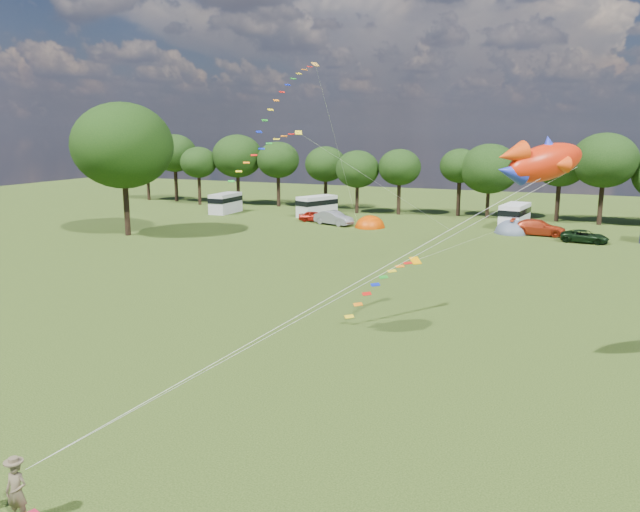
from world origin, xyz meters
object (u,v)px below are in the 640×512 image
at_px(campervan_c, 515,215).
at_px(big_tree, 123,146).
at_px(campervan_a, 226,202).
at_px(kite_flyer, 17,492).
at_px(car_a, 314,216).
at_px(fish_kite, 539,162).
at_px(tent_orange, 370,227).
at_px(car_c, 538,228).
at_px(car_d, 585,236).
at_px(campervan_b, 317,206).
at_px(tent_greyblue, 512,233).
at_px(car_b, 334,218).

bearing_deg(campervan_c, big_tree, 127.85).
bearing_deg(big_tree, campervan_a, 90.05).
bearing_deg(campervan_a, kite_flyer, -154.95).
distance_m(big_tree, car_a, 22.81).
xyz_separation_m(campervan_c, fish_kite, (5.27, -43.37, 7.89)).
xyz_separation_m(big_tree, tent_orange, (21.03, 14.70, -9.00)).
relative_size(car_a, tent_orange, 1.00).
bearing_deg(car_c, car_d, -121.40).
distance_m(campervan_b, tent_orange, 10.57).
distance_m(tent_greyblue, kite_flyer, 56.31).
distance_m(campervan_b, campervan_c, 23.48).
height_order(car_b, fish_kite, fish_kite).
bearing_deg(car_d, campervan_a, 88.63).
bearing_deg(tent_greyblue, car_c, -6.12).
height_order(car_b, car_c, car_c).
bearing_deg(car_a, campervan_a, 74.22).
xyz_separation_m(campervan_c, tent_greyblue, (0.27, -3.84, -1.39)).
relative_size(car_b, campervan_c, 0.79).
bearing_deg(car_d, big_tree, 113.08).
height_order(car_b, car_d, car_b).
distance_m(car_d, campervan_b, 31.38).
xyz_separation_m(car_a, tent_orange, (7.45, -1.59, -0.59)).
relative_size(campervan_b, fish_kite, 1.44).
relative_size(tent_greyblue, fish_kite, 1.05).
bearing_deg(car_a, big_tree, 134.80).
distance_m(car_c, campervan_c, 5.02).
relative_size(car_a, tent_greyblue, 0.89).
bearing_deg(car_b, car_d, -73.58).
bearing_deg(kite_flyer, car_b, 92.25).
relative_size(car_b, campervan_a, 0.85).
relative_size(campervan_a, tent_orange, 1.43).
height_order(car_c, kite_flyer, kite_flyer).
height_order(big_tree, tent_greyblue, big_tree).
bearing_deg(car_c, car_b, 95.35).
height_order(car_c, tent_greyblue, car_c).
distance_m(car_c, campervan_b, 26.56).
height_order(car_c, tent_orange, car_c).
height_order(car_a, fish_kite, fish_kite).
height_order(campervan_c, kite_flyer, campervan_c).
relative_size(big_tree, campervan_a, 2.55).
relative_size(car_d, campervan_b, 0.78).
height_order(tent_orange, kite_flyer, kite_flyer).
height_order(campervan_b, tent_orange, campervan_b).
bearing_deg(tent_greyblue, tent_orange, -171.71).
xyz_separation_m(car_d, campervan_a, (-42.90, 4.94, 0.76)).
bearing_deg(car_d, car_a, 90.42).
bearing_deg(car_a, fish_kite, -150.30).
distance_m(big_tree, campervan_b, 24.90).
relative_size(car_b, car_d, 1.00).
xyz_separation_m(car_d, campervan_c, (-7.22, 6.87, 0.81)).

